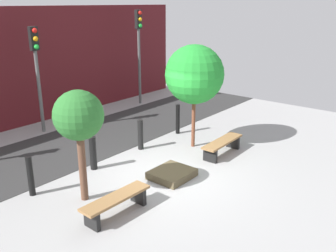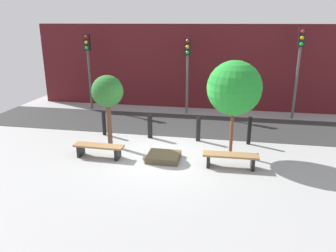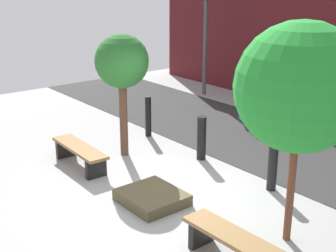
% 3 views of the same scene
% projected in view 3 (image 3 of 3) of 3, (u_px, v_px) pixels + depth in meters
% --- Properties ---
extents(ground_plane, '(18.00, 18.00, 0.00)m').
position_uv_depth(ground_plane, '(164.00, 198.00, 8.15)').
color(ground_plane, '#989898').
extents(road_strip, '(18.00, 3.26, 0.01)m').
position_uv_depth(road_strip, '(293.00, 151.00, 10.28)').
color(road_strip, '#2D2D2D').
rests_on(road_strip, ground).
extents(bench_left, '(1.69, 0.45, 0.44)m').
position_uv_depth(bench_left, '(80.00, 152.00, 9.38)').
color(bench_left, black).
rests_on(bench_left, ground).
extents(bench_right, '(1.72, 0.46, 0.44)m').
position_uv_depth(bench_right, '(237.00, 245.00, 6.17)').
color(bench_right, black).
rests_on(bench_right, ground).
extents(planter_bed, '(1.05, 0.94, 0.19)m').
position_uv_depth(planter_bed, '(152.00, 197.00, 7.96)').
color(planter_bed, brown).
rests_on(planter_bed, ground).
extents(tree_behind_left_bench, '(1.11, 1.11, 2.59)m').
position_uv_depth(tree_behind_left_bench, '(122.00, 63.00, 9.49)').
color(tree_behind_left_bench, brown).
rests_on(tree_behind_left_bench, ground).
extents(tree_behind_right_bench, '(1.78, 1.78, 3.19)m').
position_uv_depth(tree_behind_right_bench, '(300.00, 88.00, 6.19)').
color(tree_behind_right_bench, brown).
rests_on(tree_behind_right_bench, ground).
extents(bollard_far_left, '(0.15, 0.15, 0.97)m').
position_uv_depth(bollard_far_left, '(148.00, 116.00, 11.11)').
color(bollard_far_left, black).
rests_on(bollard_far_left, ground).
extents(bollard_left, '(0.19, 0.19, 0.93)m').
position_uv_depth(bollard_left, '(201.00, 138.00, 9.72)').
color(bollard_left, black).
rests_on(bollard_left, ground).
extents(bollard_center, '(0.17, 0.17, 0.95)m').
position_uv_depth(bollard_center, '(273.00, 165.00, 8.33)').
color(bollard_center, black).
rests_on(bollard_center, ground).
extents(traffic_light_west, '(0.28, 0.27, 3.75)m').
position_uv_depth(traffic_light_west, '(206.00, 12.00, 14.31)').
color(traffic_light_west, '#4A4A4A').
rests_on(traffic_light_west, ground).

